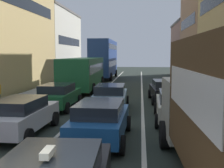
% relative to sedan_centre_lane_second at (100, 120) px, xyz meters
% --- Properties ---
extents(sidewalk_left, '(2.60, 64.00, 0.14)m').
position_rel_sedan_centre_lane_second_xyz_m(sidewalk_left, '(-6.80, 13.20, -0.73)').
color(sidewalk_left, '#969696').
rests_on(sidewalk_left, ground).
extents(lane_stripe_left, '(0.16, 60.00, 0.01)m').
position_rel_sedan_centre_lane_second_xyz_m(lane_stripe_left, '(-1.80, 13.20, -0.79)').
color(lane_stripe_left, silver).
rests_on(lane_stripe_left, ground).
extents(lane_stripe_right, '(0.16, 60.00, 0.01)m').
position_rel_sedan_centre_lane_second_xyz_m(lane_stripe_right, '(1.60, 13.20, -0.79)').
color(lane_stripe_right, silver).
rests_on(lane_stripe_right, ground).
extents(sedan_centre_lane_second, '(2.14, 4.34, 1.49)m').
position_rel_sedan_centre_lane_second_xyz_m(sedan_centre_lane_second, '(0.00, 0.00, 0.00)').
color(sedan_centre_lane_second, '#194C8C').
rests_on(sedan_centre_lane_second, ground).
extents(wagon_left_lane_second, '(2.14, 4.34, 1.49)m').
position_rel_sedan_centre_lane_second_xyz_m(wagon_left_lane_second, '(-3.34, 0.53, 0.00)').
color(wagon_left_lane_second, silver).
rests_on(wagon_left_lane_second, ground).
extents(hatchback_centre_lane_third, '(2.14, 4.34, 1.49)m').
position_rel_sedan_centre_lane_second_xyz_m(hatchback_centre_lane_third, '(-0.26, 5.87, 0.00)').
color(hatchback_centre_lane_third, '#759EB7').
rests_on(hatchback_centre_lane_third, ground).
extents(sedan_left_lane_third, '(2.11, 4.33, 1.49)m').
position_rel_sedan_centre_lane_second_xyz_m(sedan_left_lane_third, '(-3.40, 6.00, 0.00)').
color(sedan_left_lane_third, '#19592D').
rests_on(sedan_left_lane_third, ground).
extents(sedan_right_lane_behind_truck, '(2.18, 4.36, 1.49)m').
position_rel_sedan_centre_lane_second_xyz_m(sedan_right_lane_behind_truck, '(3.19, 3.41, 0.00)').
color(sedan_right_lane_behind_truck, beige).
rests_on(sedan_right_lane_behind_truck, ground).
extents(wagon_right_lane_far, '(2.24, 4.39, 1.49)m').
position_rel_sedan_centre_lane_second_xyz_m(wagon_right_lane_far, '(3.15, 9.19, 0.00)').
color(wagon_right_lane_far, black).
rests_on(wagon_right_lane_far, ground).
extents(bus_mid_queue_primary, '(3.08, 10.58, 2.90)m').
position_rel_sedan_centre_lane_second_xyz_m(bus_mid_queue_primary, '(-3.58, 14.50, 0.96)').
color(bus_mid_queue_primary, '#1E6033').
rests_on(bus_mid_queue_primary, ground).
extents(bus_far_queue_secondary, '(2.84, 10.51, 5.06)m').
position_rel_sedan_centre_lane_second_xyz_m(bus_far_queue_secondary, '(-3.41, 27.30, 2.03)').
color(bus_far_queue_secondary, navy).
rests_on(bus_far_queue_secondary, ground).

